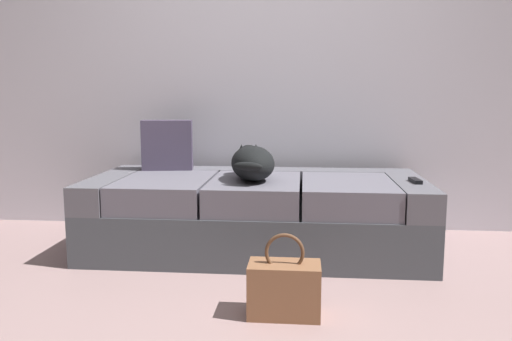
% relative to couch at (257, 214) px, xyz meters
% --- Properties ---
extents(ground_plane, '(10.00, 10.00, 0.00)m').
position_rel_couch_xyz_m(ground_plane, '(0.00, -1.13, -0.23)').
color(ground_plane, '#A58584').
extents(back_wall, '(6.40, 0.10, 2.80)m').
position_rel_couch_xyz_m(back_wall, '(0.00, 0.64, 1.17)').
color(back_wall, silver).
rests_on(back_wall, ground).
extents(couch, '(2.07, 0.95, 0.47)m').
position_rel_couch_xyz_m(couch, '(0.00, 0.00, 0.00)').
color(couch, '#4A4F56').
rests_on(couch, ground).
extents(dog_dark, '(0.35, 0.60, 0.21)m').
position_rel_couch_xyz_m(dog_dark, '(-0.02, -0.08, 0.34)').
color(dog_dark, black).
rests_on(dog_dark, couch).
extents(tv_remote, '(0.06, 0.15, 0.02)m').
position_rel_couch_xyz_m(tv_remote, '(0.95, -0.11, 0.25)').
color(tv_remote, black).
rests_on(tv_remote, couch).
extents(throw_pillow, '(0.35, 0.17, 0.34)m').
position_rel_couch_xyz_m(throw_pillow, '(-0.64, 0.27, 0.41)').
color(throw_pillow, '#4B4158').
rests_on(throw_pillow, couch).
extents(handbag, '(0.32, 0.18, 0.38)m').
position_rel_couch_xyz_m(handbag, '(0.21, -0.97, -0.11)').
color(handbag, '#91603F').
rests_on(handbag, ground).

